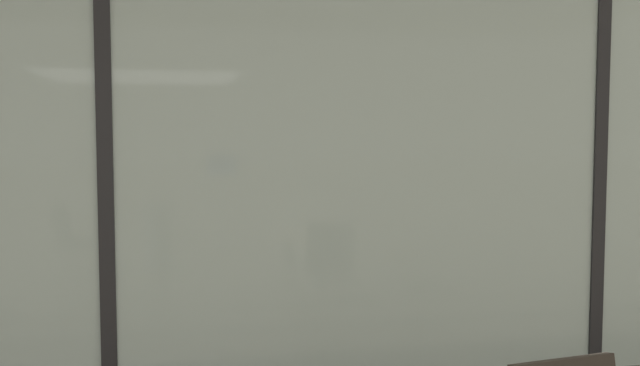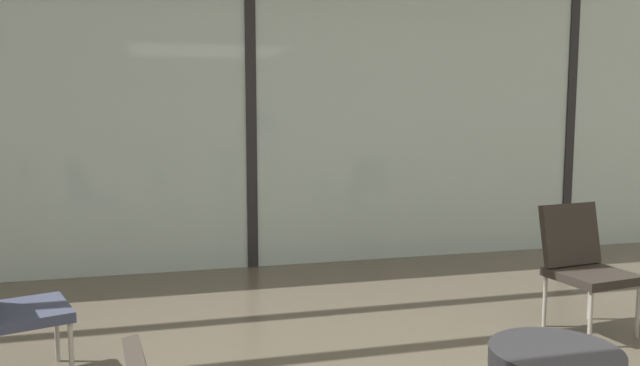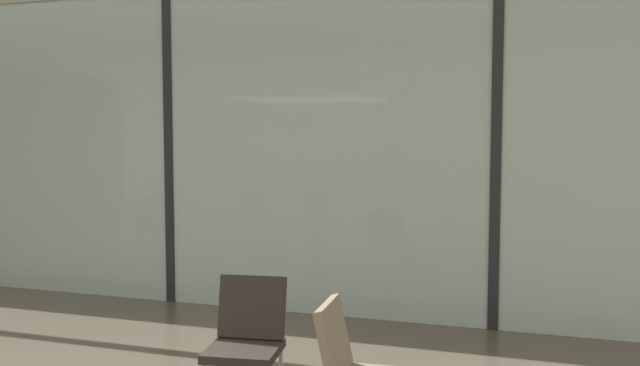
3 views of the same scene
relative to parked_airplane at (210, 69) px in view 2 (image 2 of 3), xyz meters
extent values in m
cube|color=#A3B7B2|center=(-0.07, -5.14, -0.50)|extent=(14.00, 0.08, 3.41)
cube|color=black|center=(-0.07, -5.14, -0.50)|extent=(0.10, 0.12, 3.41)
cube|color=black|center=(3.43, -5.14, -0.50)|extent=(0.10, 0.12, 3.41)
ellipsoid|color=#B2BCD6|center=(0.32, 0.00, 0.00)|extent=(11.55, 4.42, 4.42)
sphere|color=black|center=(-2.86, -2.03, 0.33)|extent=(0.28, 0.28, 0.28)
sphere|color=black|center=(-1.96, -2.03, 0.33)|extent=(0.28, 0.28, 0.28)
sphere|color=black|center=(-1.06, -2.03, 0.33)|extent=(0.28, 0.28, 0.28)
sphere|color=black|center=(-0.16, -2.03, 0.33)|extent=(0.28, 0.28, 0.28)
sphere|color=black|center=(0.74, -2.03, 0.33)|extent=(0.28, 0.28, 0.28)
cube|color=#33384C|center=(-1.72, -7.47, -1.81)|extent=(0.61, 0.61, 0.06)
cylinder|color=gray|center=(-1.45, -7.61, -2.03)|extent=(0.03, 0.03, 0.37)
cylinder|color=gray|center=(-1.58, -7.21, -2.03)|extent=(0.03, 0.03, 0.37)
cube|color=#28231E|center=(1.92, -7.58, -1.81)|extent=(0.54, 0.54, 0.06)
cube|color=#28231E|center=(1.89, -7.37, -1.56)|extent=(0.49, 0.20, 0.44)
cylinder|color=gray|center=(1.74, -7.82, -2.03)|extent=(0.03, 0.03, 0.37)
cylinder|color=gray|center=(2.16, -7.76, -2.03)|extent=(0.03, 0.03, 0.37)
cylinder|color=gray|center=(1.68, -7.40, -2.03)|extent=(0.03, 0.03, 0.37)
cylinder|color=gray|center=(2.10, -7.35, -2.03)|extent=(0.03, 0.03, 0.37)
cylinder|color=black|center=(0.13, -9.72, -1.38)|extent=(0.38, 0.38, 0.06)
camera|label=1|loc=(0.37, -9.85, -0.44)|focal=39.69mm
camera|label=2|loc=(-0.97, -11.26, -0.66)|focal=35.89mm
camera|label=3|loc=(3.78, -11.63, -0.34)|focal=37.26mm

